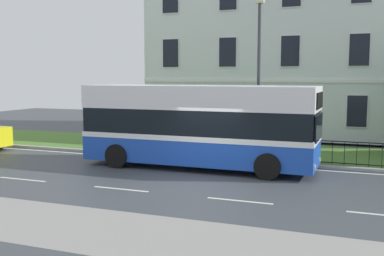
{
  "coord_description": "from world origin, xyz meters",
  "views": [
    {
      "loc": [
        5.49,
        -14.85,
        3.69
      ],
      "look_at": [
        -1.67,
        3.82,
        1.43
      ],
      "focal_mm": 43.59,
      "sensor_mm": 36.0,
      "label": 1
    }
  ],
  "objects": [
    {
      "name": "ground_plane",
      "position": [
        0.0,
        1.05,
        -0.02
      ],
      "size": [
        60.0,
        56.0,
        0.18
      ],
      "color": "#3D4247"
    },
    {
      "name": "georgian_townhouse",
      "position": [
        1.37,
        15.33,
        6.5
      ],
      "size": [
        17.83,
        9.51,
        12.68
      ],
      "color": "silver",
      "rests_on": "ground_plane"
    },
    {
      "name": "iron_verge_railing",
      "position": [
        1.37,
        4.4,
        0.62
      ],
      "size": [
        14.84,
        0.04,
        0.97
      ],
      "color": "black",
      "rests_on": "ground_plane"
    },
    {
      "name": "single_decker_bus",
      "position": [
        -0.85,
        2.48,
        1.73
      ],
      "size": [
        9.31,
        2.72,
        3.29
      ],
      "rotation": [
        0.0,
        0.0,
        -0.0
      ],
      "color": "#1C47B5",
      "rests_on": "ground_plane"
    },
    {
      "name": "street_lamp_post",
      "position": [
        0.98,
        4.89,
        4.09
      ],
      "size": [
        0.36,
        0.24,
        6.95
      ],
      "color": "#333338",
      "rests_on": "ground_plane"
    }
  ]
}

